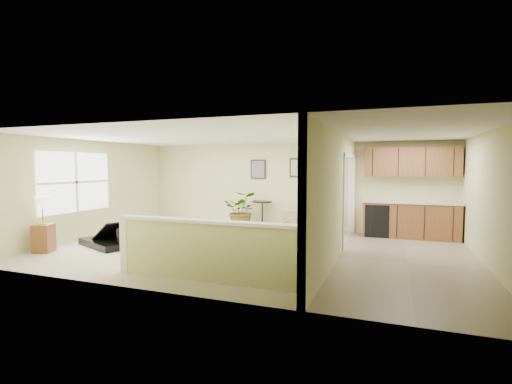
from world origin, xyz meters
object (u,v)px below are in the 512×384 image
(piano_bench, at_px, (174,235))
(piano, at_px, (120,220))
(loveseat, at_px, (303,224))
(accent_table, at_px, (262,211))
(lamp_stand, at_px, (43,229))
(small_plant, at_px, (335,228))
(palm_plant, at_px, (242,211))

(piano_bench, bearing_deg, piano, -172.80)
(loveseat, xyz_separation_m, accent_table, (-1.32, 0.41, 0.24))
(piano, xyz_separation_m, piano_bench, (1.39, 0.18, -0.32))
(lamp_stand, bearing_deg, piano_bench, 32.72)
(piano, relative_size, lamp_stand, 1.72)
(piano, height_order, accent_table, piano)
(loveseat, bearing_deg, piano_bench, -135.81)
(loveseat, height_order, small_plant, loveseat)
(accent_table, relative_size, palm_plant, 0.70)
(piano, relative_size, piano_bench, 2.70)
(palm_plant, distance_m, lamp_stand, 5.04)
(piano_bench, distance_m, palm_plant, 2.72)
(palm_plant, bearing_deg, piano, -125.42)
(loveseat, xyz_separation_m, lamp_stand, (-4.77, -3.96, 0.22))
(piano_bench, xyz_separation_m, accent_table, (1.14, 2.89, 0.27))
(small_plant, bearing_deg, lamp_stand, -144.39)
(lamp_stand, bearing_deg, palm_plant, 54.73)
(accent_table, height_order, small_plant, accent_table)
(accent_table, relative_size, lamp_stand, 0.69)
(loveseat, distance_m, small_plant, 0.84)
(loveseat, height_order, palm_plant, palm_plant)
(piano_bench, bearing_deg, accent_table, 68.47)
(piano, xyz_separation_m, small_plant, (4.69, 2.71, -0.35))
(small_plant, bearing_deg, accent_table, 170.59)
(accent_table, bearing_deg, piano, -129.58)
(piano, relative_size, accent_table, 2.49)
(accent_table, distance_m, lamp_stand, 5.56)
(loveseat, distance_m, accent_table, 1.41)
(accent_table, bearing_deg, lamp_stand, -128.25)
(piano_bench, relative_size, accent_table, 0.92)
(loveseat, bearing_deg, piano, -146.44)
(palm_plant, bearing_deg, loveseat, -4.84)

